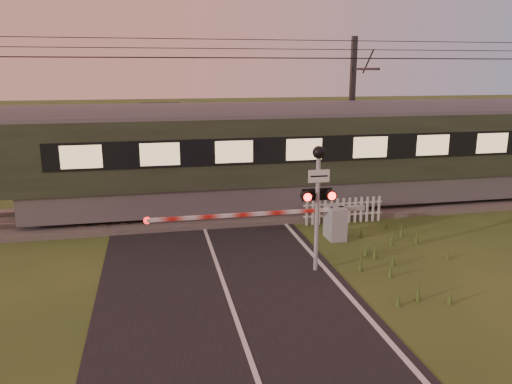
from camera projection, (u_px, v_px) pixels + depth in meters
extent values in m
plane|color=#2B481B|center=(227.00, 293.00, 11.76)|extent=(160.00, 160.00, 0.00)
cube|color=black|center=(227.00, 292.00, 11.76)|extent=(6.00, 140.00, 0.02)
cube|color=#47423D|center=(200.00, 214.00, 17.92)|extent=(140.00, 3.40, 0.24)
cube|color=slate|center=(202.00, 214.00, 17.19)|extent=(140.00, 0.08, 0.14)
cube|color=slate|center=(198.00, 204.00, 18.56)|extent=(140.00, 0.08, 0.14)
cube|color=#2D2116|center=(200.00, 211.00, 17.89)|extent=(0.24, 2.20, 0.06)
cylinder|color=black|center=(196.00, 57.00, 16.33)|extent=(120.00, 0.02, 0.02)
cylinder|color=black|center=(194.00, 58.00, 16.90)|extent=(120.00, 0.02, 0.02)
cylinder|color=black|center=(195.00, 39.00, 16.47)|extent=(120.00, 0.02, 0.02)
cylinder|color=black|center=(195.00, 48.00, 16.54)|extent=(120.00, 0.02, 0.02)
cube|color=slate|center=(292.00, 190.00, 18.43)|extent=(18.52, 2.45, 0.92)
cube|color=#252D1E|center=(293.00, 147.00, 18.04)|extent=(19.29, 2.66, 2.30)
cylinder|color=#4C4C4F|center=(293.00, 115.00, 17.77)|extent=(19.29, 0.93, 0.93)
cube|color=#FFD893|center=(304.00, 149.00, 16.71)|extent=(16.59, 0.04, 0.72)
cube|color=gray|center=(335.00, 223.00, 15.42)|extent=(0.51, 0.79, 1.02)
cylinder|color=gray|center=(331.00, 223.00, 15.39)|extent=(0.11, 0.11, 1.02)
cube|color=gray|center=(351.00, 208.00, 15.41)|extent=(0.83, 0.15, 0.15)
cube|color=red|center=(243.00, 215.00, 14.73)|extent=(5.54, 0.10, 0.10)
cylinder|color=red|center=(147.00, 220.00, 14.18)|extent=(0.20, 0.04, 0.20)
cylinder|color=gray|center=(317.00, 216.00, 12.72)|extent=(0.11, 0.11, 2.99)
cube|color=white|center=(319.00, 176.00, 12.41)|extent=(0.55, 0.03, 0.32)
sphere|color=black|center=(319.00, 152.00, 12.32)|extent=(0.32, 0.32, 0.32)
cube|color=black|center=(318.00, 195.00, 12.58)|extent=(0.75, 0.06, 0.06)
cylinder|color=#FF140C|center=(308.00, 197.00, 12.35)|extent=(0.20, 0.02, 0.20)
cylinder|color=#FF140C|center=(332.00, 196.00, 12.48)|extent=(0.20, 0.02, 0.20)
cube|color=black|center=(317.00, 194.00, 12.63)|extent=(0.80, 0.02, 0.32)
cube|color=silver|center=(343.00, 215.00, 17.03)|extent=(2.82, 0.04, 0.06)
cube|color=silver|center=(343.00, 203.00, 16.93)|extent=(2.82, 0.04, 0.06)
cube|color=#2D2D30|center=(351.00, 117.00, 20.66)|extent=(0.20, 0.20, 6.41)
cube|color=#2D2D30|center=(365.00, 69.00, 19.11)|extent=(0.09, 2.40, 0.09)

